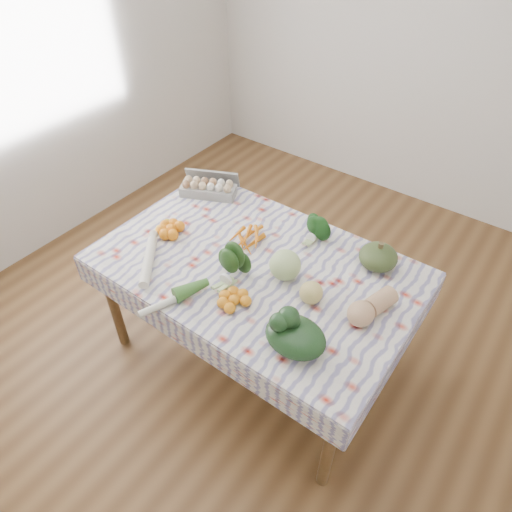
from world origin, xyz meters
TOP-DOWN VIEW (x-y plane):
  - ground at (0.00, 0.00)m, footprint 4.50×4.50m
  - wall_back at (0.00, 2.25)m, footprint 4.00×0.04m
  - dining_table at (0.00, 0.00)m, footprint 1.60×1.00m
  - tablecloth at (0.00, 0.00)m, footprint 1.66×1.06m
  - egg_carton at (-0.62, 0.34)m, footprint 0.37×0.27m
  - carrot_bunch at (-0.15, 0.14)m, footprint 0.25×0.24m
  - kale_bunch at (0.13, 0.37)m, footprint 0.15×0.14m
  - kabocha_squash at (0.52, 0.36)m, footprint 0.26×0.26m
  - cabbage at (0.17, 0.01)m, footprint 0.20×0.20m
  - butternut_squash at (0.64, 0.04)m, footprint 0.19×0.29m
  - orange_cluster at (-0.54, -0.08)m, footprint 0.26×0.26m
  - broccoli at (-0.03, -0.16)m, footprint 0.17×0.17m
  - mandarin_cluster at (0.08, -0.29)m, footprint 0.25×0.25m
  - grapefruit at (0.37, -0.05)m, footprint 0.14×0.14m
  - spinach_bag at (0.45, -0.32)m, footprint 0.34×0.32m
  - daikon at (-0.45, -0.34)m, footprint 0.27×0.32m
  - leek at (-0.16, -0.45)m, footprint 0.16×0.35m

SIDE VIEW (x-z plane):
  - ground at x=0.00m, z-range 0.00..0.00m
  - dining_table at x=0.00m, z-range 0.30..1.05m
  - tablecloth at x=0.00m, z-range 0.75..0.76m
  - carrot_bunch at x=-0.15m, z-range 0.76..0.80m
  - leek at x=-0.16m, z-range 0.76..0.80m
  - daikon at x=-0.45m, z-range 0.76..0.81m
  - mandarin_cluster at x=0.08m, z-range 0.76..0.82m
  - orange_cluster at x=-0.54m, z-range 0.76..0.83m
  - egg_carton at x=-0.62m, z-range 0.76..0.85m
  - grapefruit at x=0.37m, z-range 0.76..0.88m
  - spinach_bag at x=0.45m, z-range 0.76..0.89m
  - butternut_squash at x=0.64m, z-range 0.76..0.89m
  - broccoli at x=-0.03m, z-range 0.76..0.89m
  - kale_bunch at x=0.13m, z-range 0.76..0.89m
  - kabocha_squash at x=0.52m, z-range 0.76..0.89m
  - cabbage at x=0.17m, z-range 0.76..0.92m
  - wall_back at x=0.00m, z-range 0.00..2.80m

